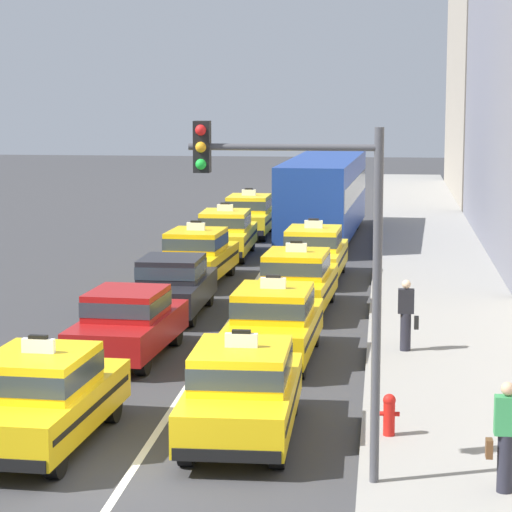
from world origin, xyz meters
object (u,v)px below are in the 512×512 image
at_px(sedan_left_third, 172,284).
at_px(taxi_left_sixth, 249,215).
at_px(pedestrian_mid_block, 406,315).
at_px(traffic_light_pole, 312,241).
at_px(taxi_right_fourth, 314,252).
at_px(taxi_right_nearest, 242,390).
at_px(taxi_left_fifth, 226,233).
at_px(taxi_right_second, 274,322).
at_px(bus_right_fifth, 324,194).
at_px(fire_hydrant, 389,413).
at_px(pedestrian_near_crosswalk, 505,437).
at_px(sedan_left_second, 128,322).
at_px(taxi_left_nearest, 42,396).
at_px(taxi_left_fourth, 197,255).
at_px(taxi_right_third, 297,280).

height_order(sedan_left_third, taxi_left_sixth, taxi_left_sixth).
relative_size(pedestrian_mid_block, traffic_light_pole, 0.29).
bearing_deg(taxi_right_fourth, taxi_right_nearest, -90.79).
distance_m(sedan_left_third, taxi_left_fifth, 10.50).
bearing_deg(taxi_right_second, taxi_left_sixth, 98.12).
relative_size(taxi_left_fifth, bus_right_fifth, 0.40).
height_order(taxi_left_sixth, taxi_right_second, same).
distance_m(bus_right_fifth, fire_hydrant, 26.23).
distance_m(taxi_right_second, traffic_light_pole, 8.75).
bearing_deg(taxi_right_nearest, pedestrian_mid_block, 65.63).
distance_m(pedestrian_near_crosswalk, fire_hydrant, 3.13).
distance_m(sedan_left_second, fire_hydrant, 8.06).
bearing_deg(taxi_left_nearest, pedestrian_mid_block, 49.26).
xyz_separation_m(taxi_left_fourth, pedestrian_near_crosswalk, (7.53, -18.18, 0.11)).
height_order(taxi_left_fifth, taxi_right_second, same).
height_order(sedan_left_second, taxi_right_third, taxi_right_third).
relative_size(taxi_right_nearest, taxi_right_second, 0.99).
bearing_deg(taxi_right_second, taxi_right_fourth, 88.79).
relative_size(bus_right_fifth, pedestrian_mid_block, 7.00).
bearing_deg(taxi_right_nearest, taxi_right_third, 89.57).
distance_m(taxi_right_second, pedestrian_mid_block, 3.02).
bearing_deg(taxi_left_fifth, fire_hydrant, -74.80).
distance_m(taxi_right_third, fire_hydrant, 11.60).
bearing_deg(bus_right_fifth, taxi_left_fourth, -107.73).
xyz_separation_m(taxi_right_fourth, bus_right_fifth, (-0.19, 9.55, 0.94)).
relative_size(taxi_right_nearest, pedestrian_near_crosswalk, 2.74).
xyz_separation_m(taxi_left_fourth, fire_hydrant, (5.85, -15.57, -0.33)).
relative_size(taxi_left_nearest, taxi_right_third, 1.00).
distance_m(taxi_left_nearest, taxi_left_sixth, 27.54).
height_order(taxi_right_third, bus_right_fifth, bus_right_fifth).
distance_m(taxi_left_nearest, sedan_left_third, 11.32).
relative_size(taxi_right_third, pedestrian_near_crosswalk, 2.78).
bearing_deg(traffic_light_pole, taxi_left_fourth, 104.54).
bearing_deg(taxi_right_third, taxi_right_second, -90.88).
bearing_deg(sedan_left_second, taxi_left_fifth, 89.66).
xyz_separation_m(taxi_left_fifth, taxi_right_third, (3.26, -9.68, 0.00)).
distance_m(taxi_left_nearest, sedan_left_second, 6.40).
bearing_deg(taxi_left_fourth, pedestrian_near_crosswalk, -67.50).
bearing_deg(traffic_light_pole, taxi_right_fourth, 93.36).
bearing_deg(taxi_right_third, taxi_left_fifth, 108.61).
bearing_deg(sedan_left_third, taxi_right_fourth, 60.60).
height_order(taxi_left_fifth, taxi_right_nearest, same).
bearing_deg(fire_hydrant, sedan_left_third, 118.45).
distance_m(taxi_left_nearest, bus_right_fifth, 27.11).
bearing_deg(taxi_right_third, traffic_light_pole, -84.78).
bearing_deg(taxi_right_fourth, taxi_left_nearest, -101.57).
xyz_separation_m(taxi_right_nearest, traffic_light_pole, (1.34, -2.37, 2.94)).
height_order(taxi_left_nearest, taxi_right_fourth, same).
bearing_deg(taxi_left_fourth, taxi_right_second, -71.35).
height_order(bus_right_fifth, traffic_light_pole, traffic_light_pole).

